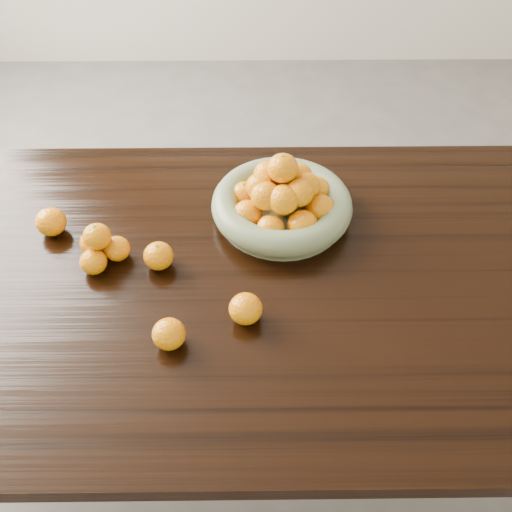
{
  "coord_description": "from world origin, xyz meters",
  "views": [
    {
      "loc": [
        0.01,
        -0.89,
        1.73
      ],
      "look_at": [
        0.02,
        -0.02,
        0.83
      ],
      "focal_mm": 40.0,
      "sensor_mm": 36.0,
      "label": 1
    }
  ],
  "objects_px": {
    "orange_pyramid": "(100,247)",
    "loose_orange_0": "(159,256)",
    "fruit_bowl": "(283,201)",
    "dining_table": "(248,299)"
  },
  "relations": [
    {
      "from": "loose_orange_0",
      "to": "orange_pyramid",
      "type": "bearing_deg",
      "value": 171.41
    },
    {
      "from": "dining_table",
      "to": "orange_pyramid",
      "type": "distance_m",
      "value": 0.37
    },
    {
      "from": "fruit_bowl",
      "to": "loose_orange_0",
      "type": "bearing_deg",
      "value": -150.19
    },
    {
      "from": "loose_orange_0",
      "to": "fruit_bowl",
      "type": "bearing_deg",
      "value": 29.81
    },
    {
      "from": "orange_pyramid",
      "to": "loose_orange_0",
      "type": "relative_size",
      "value": 1.78
    },
    {
      "from": "dining_table",
      "to": "loose_orange_0",
      "type": "distance_m",
      "value": 0.24
    },
    {
      "from": "orange_pyramid",
      "to": "loose_orange_0",
      "type": "distance_m",
      "value": 0.14
    },
    {
      "from": "fruit_bowl",
      "to": "orange_pyramid",
      "type": "distance_m",
      "value": 0.45
    },
    {
      "from": "fruit_bowl",
      "to": "dining_table",
      "type": "bearing_deg",
      "value": -114.4
    },
    {
      "from": "dining_table",
      "to": "orange_pyramid",
      "type": "height_order",
      "value": "orange_pyramid"
    }
  ]
}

